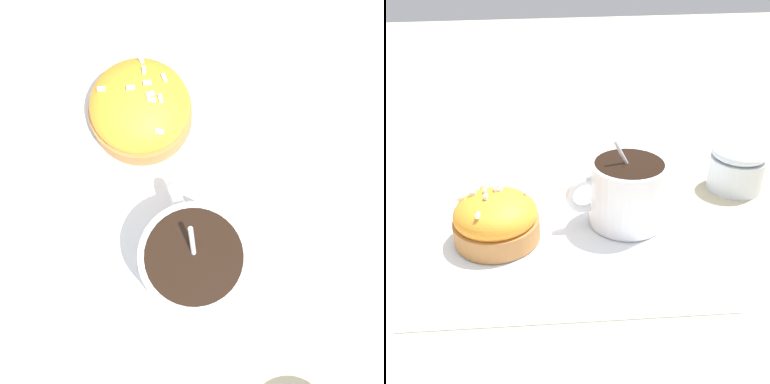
% 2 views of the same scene
% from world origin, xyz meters
% --- Properties ---
extents(ground_plane, '(3.00, 3.00, 0.00)m').
position_xyz_m(ground_plane, '(0.00, 0.00, 0.00)').
color(ground_plane, '#C6B793').
extents(paper_napkin, '(0.32, 0.32, 0.00)m').
position_xyz_m(paper_napkin, '(0.00, 0.00, 0.00)').
color(paper_napkin, white).
rests_on(paper_napkin, ground_plane).
extents(coffee_cup, '(0.11, 0.09, 0.10)m').
position_xyz_m(coffee_cup, '(0.07, 0.00, 0.04)').
color(coffee_cup, white).
rests_on(coffee_cup, paper_napkin).
extents(frosted_pastry, '(0.09, 0.09, 0.06)m').
position_xyz_m(frosted_pastry, '(-0.07, -0.01, 0.03)').
color(frosted_pastry, '#B2753D').
rests_on(frosted_pastry, paper_napkin).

